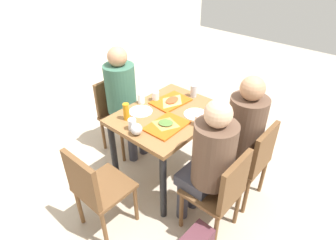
{
  "coord_description": "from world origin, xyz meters",
  "views": [
    {
      "loc": [
        -1.68,
        -1.46,
        2.16
      ],
      "look_at": [
        0.0,
        0.0,
        0.69
      ],
      "focal_mm": 30.2,
      "sensor_mm": 36.0,
      "label": 1
    }
  ],
  "objects": [
    {
      "name": "plastic_cup_a",
      "position": [
        -0.02,
        0.32,
        0.82
      ],
      "size": [
        0.07,
        0.07,
        0.1
      ],
      "primitive_type": "cylinder",
      "color": "white",
      "rests_on": "main_table"
    },
    {
      "name": "chair_left_end",
      "position": [
        -0.88,
        0.0,
        0.49
      ],
      "size": [
        0.4,
        0.4,
        0.84
      ],
      "color": "brown",
      "rests_on": "ground_plane"
    },
    {
      "name": "main_table",
      "position": [
        0.0,
        0.0,
        0.65
      ],
      "size": [
        0.98,
        0.76,
        0.77
      ],
      "color": "olive",
      "rests_on": "ground_plane"
    },
    {
      "name": "plastic_cup_d",
      "position": [
        0.1,
        0.25,
        0.82
      ],
      "size": [
        0.07,
        0.07,
        0.1
      ],
      "primitive_type": "cylinder",
      "color": "white",
      "rests_on": "main_table"
    },
    {
      "name": "foil_bundle",
      "position": [
        -0.42,
        -0.02,
        0.82
      ],
      "size": [
        0.1,
        0.1,
        0.1
      ],
      "primitive_type": "sphere",
      "color": "silver",
      "rests_on": "main_table"
    },
    {
      "name": "paper_plate_near_edge",
      "position": [
        0.15,
        -0.21,
        0.77
      ],
      "size": [
        0.22,
        0.22,
        0.01
      ],
      "primitive_type": "cylinder",
      "color": "white",
      "rests_on": "main_table"
    },
    {
      "name": "ground_plane",
      "position": [
        0.0,
        0.0,
        -0.01
      ],
      "size": [
        10.0,
        10.0,
        0.02
      ],
      "primitive_type": "cube",
      "color": "#B7A893"
    },
    {
      "name": "tray_red_near",
      "position": [
        -0.17,
        -0.13,
        0.77
      ],
      "size": [
        0.37,
        0.27,
        0.02
      ],
      "primitive_type": "cube",
      "rotation": [
        0.0,
        0.0,
        0.02
      ],
      "color": "#D85914",
      "rests_on": "main_table"
    },
    {
      "name": "pizza_slice_a",
      "position": [
        -0.17,
        -0.12,
        0.79
      ],
      "size": [
        0.22,
        0.24,
        0.02
      ],
      "color": "#C68C47",
      "rests_on": "tray_red_near"
    },
    {
      "name": "soda_can",
      "position": [
        0.42,
        0.02,
        0.83
      ],
      "size": [
        0.07,
        0.07,
        0.12
      ],
      "primitive_type": "cylinder",
      "color": "#B7BCC6",
      "rests_on": "main_table"
    },
    {
      "name": "condiment_bottle",
      "position": [
        -0.32,
        0.21,
        0.85
      ],
      "size": [
        0.06,
        0.06,
        0.16
      ],
      "primitive_type": "cylinder",
      "color": "orange",
      "rests_on": "main_table"
    },
    {
      "name": "chair_near_right",
      "position": [
        0.25,
        -0.77,
        0.49
      ],
      "size": [
        0.4,
        0.4,
        0.84
      ],
      "color": "brown",
      "rests_on": "ground_plane"
    },
    {
      "name": "person_in_brown_jacket",
      "position": [
        0.25,
        -0.63,
        0.73
      ],
      "size": [
        0.32,
        0.42,
        1.25
      ],
      "color": "#383842",
      "rests_on": "ground_plane"
    },
    {
      "name": "pizza_slice_b",
      "position": [
        0.17,
        0.1,
        0.79
      ],
      "size": [
        0.26,
        0.19,
        0.02
      ],
      "color": "#DBAD60",
      "rests_on": "tray_red_far"
    },
    {
      "name": "chair_near_left",
      "position": [
        -0.25,
        -0.77,
        0.49
      ],
      "size": [
        0.4,
        0.4,
        0.84
      ],
      "color": "brown",
      "rests_on": "ground_plane"
    },
    {
      "name": "chair_far_side",
      "position": [
        0.0,
        0.77,
        0.49
      ],
      "size": [
        0.4,
        0.4,
        0.84
      ],
      "color": "brown",
      "rests_on": "ground_plane"
    },
    {
      "name": "plastic_cup_c",
      "position": [
        -0.39,
        0.06,
        0.82
      ],
      "size": [
        0.07,
        0.07,
        0.1
      ],
      "primitive_type": "cylinder",
      "color": "white",
      "rests_on": "main_table"
    },
    {
      "name": "tray_red_far",
      "position": [
        0.17,
        0.11,
        0.77
      ],
      "size": [
        0.38,
        0.29,
        0.02
      ],
      "primitive_type": "cube",
      "rotation": [
        0.0,
        0.0,
        -0.09
      ],
      "color": "#D85914",
      "rests_on": "main_table"
    },
    {
      "name": "person_far_side",
      "position": [
        -0.0,
        0.63,
        0.73
      ],
      "size": [
        0.32,
        0.42,
        1.25
      ],
      "color": "#383842",
      "rests_on": "ground_plane"
    },
    {
      "name": "paper_plate_center",
      "position": [
        -0.15,
        0.21,
        0.77
      ],
      "size": [
        0.22,
        0.22,
        0.01
      ],
      "primitive_type": "cylinder",
      "color": "white",
      "rests_on": "main_table"
    },
    {
      "name": "person_in_red",
      "position": [
        -0.25,
        -0.63,
        0.73
      ],
      "size": [
        0.32,
        0.42,
        1.25
      ],
      "color": "#383842",
      "rests_on": "ground_plane"
    },
    {
      "name": "plastic_cup_b",
      "position": [
        0.02,
        -0.32,
        0.82
      ],
      "size": [
        0.07,
        0.07,
        0.1
      ],
      "primitive_type": "cylinder",
      "color": "white",
      "rests_on": "main_table"
    }
  ]
}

